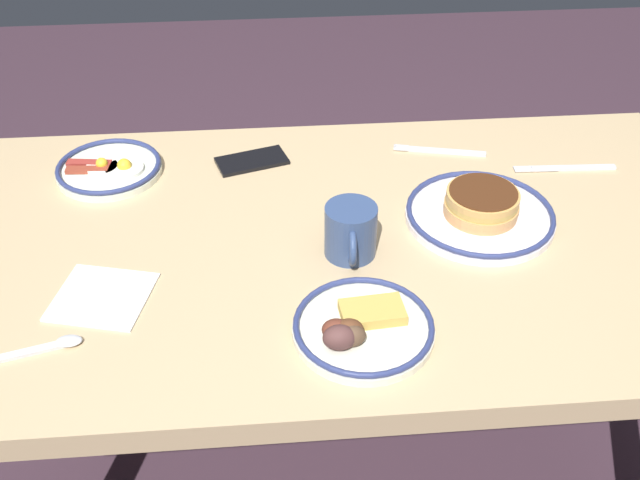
{
  "coord_description": "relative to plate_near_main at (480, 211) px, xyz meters",
  "views": [
    {
      "loc": [
        0.13,
        1.06,
        1.56
      ],
      "look_at": [
        0.04,
        0.05,
        0.78
      ],
      "focal_mm": 41.63,
      "sensor_mm": 36.0,
      "label": 1
    }
  ],
  "objects": [
    {
      "name": "plate_center_pancakes",
      "position": [
        0.71,
        -0.22,
        -0.01
      ],
      "size": [
        0.21,
        0.21,
        0.04
      ],
      "color": "silver",
      "rests_on": "dining_table"
    },
    {
      "name": "ground_plane",
      "position": [
        0.26,
        0.03,
        -0.77
      ],
      "size": [
        6.0,
        6.0,
        0.0
      ],
      "primitive_type": "plane",
      "color": "#3D2934"
    },
    {
      "name": "dining_table",
      "position": [
        0.26,
        0.03,
        -0.12
      ],
      "size": [
        1.47,
        0.82,
        0.75
      ],
      "color": "tan",
      "rests_on": "ground_plane"
    },
    {
      "name": "fork_near",
      "position": [
        0.02,
        -0.25,
        -0.02
      ],
      "size": [
        0.19,
        0.06,
        0.01
      ],
      "color": "silver",
      "rests_on": "dining_table"
    },
    {
      "name": "plate_far_companion",
      "position": [
        0.26,
        0.28,
        -0.01
      ],
      "size": [
        0.22,
        0.22,
        0.05
      ],
      "color": "silver",
      "rests_on": "dining_table"
    },
    {
      "name": "tea_spoon",
      "position": [
        0.75,
        0.28,
        -0.02
      ],
      "size": [
        0.2,
        0.07,
        0.01
      ],
      "color": "silver",
      "rests_on": "dining_table"
    },
    {
      "name": "paper_napkin",
      "position": [
        0.67,
        0.16,
        -0.02
      ],
      "size": [
        0.18,
        0.17,
        0.0
      ],
      "primitive_type": "cube",
      "rotation": [
        0.0,
        0.0,
        -0.25
      ],
      "color": "white",
      "rests_on": "dining_table"
    },
    {
      "name": "butter_knife",
      "position": [
        -0.22,
        -0.16,
        -0.02
      ],
      "size": [
        0.21,
        0.03,
        0.01
      ],
      "color": "silver",
      "rests_on": "dining_table"
    },
    {
      "name": "cell_phone",
      "position": [
        0.42,
        -0.24,
        -0.02
      ],
      "size": [
        0.16,
        0.11,
        0.01
      ],
      "primitive_type": "cube",
      "rotation": [
        0.0,
        0.0,
        0.29
      ],
      "color": "black",
      "rests_on": "dining_table"
    },
    {
      "name": "plate_near_main",
      "position": [
        0.0,
        0.0,
        0.0
      ],
      "size": [
        0.28,
        0.28,
        0.06
      ],
      "color": "white",
      "rests_on": "dining_table"
    },
    {
      "name": "coffee_mug",
      "position": [
        0.25,
        0.08,
        0.03
      ],
      "size": [
        0.09,
        0.12,
        0.1
      ],
      "color": "#334772",
      "rests_on": "dining_table"
    }
  ]
}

